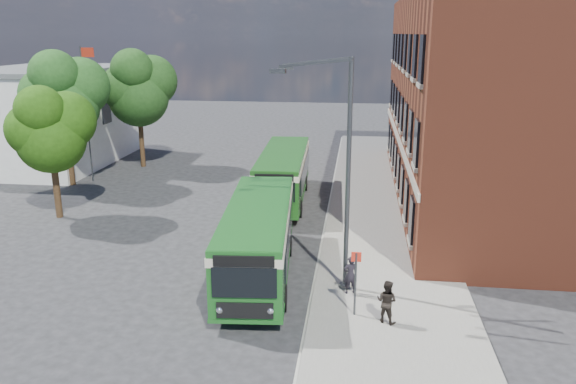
# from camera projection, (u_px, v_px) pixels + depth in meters

# --- Properties ---
(ground) EXTENTS (120.00, 120.00, 0.00)m
(ground) POSITION_uv_depth(u_px,v_px,m) (228.00, 264.00, 24.69)
(ground) COLOR #252527
(ground) RESTS_ON ground
(pavement) EXTENTS (6.00, 48.00, 0.15)m
(pavement) POSITION_uv_depth(u_px,v_px,m) (382.00, 213.00, 31.46)
(pavement) COLOR gray
(pavement) RESTS_ON ground
(kerb_line) EXTENTS (0.12, 48.00, 0.01)m
(kerb_line) POSITION_uv_depth(u_px,v_px,m) (328.00, 212.00, 31.85)
(kerb_line) COLOR beige
(kerb_line) RESTS_ON ground
(brick_office) EXTENTS (12.10, 26.00, 14.20)m
(brick_office) POSITION_uv_depth(u_px,v_px,m) (507.00, 84.00, 32.55)
(brick_office) COLOR brown
(brick_office) RESTS_ON ground
(white_building) EXTENTS (9.40, 13.40, 7.30)m
(white_building) POSITION_uv_depth(u_px,v_px,m) (50.00, 116.00, 43.05)
(white_building) COLOR silver
(white_building) RESTS_ON ground
(flagpole) EXTENTS (0.95, 0.10, 9.00)m
(flagpole) POSITION_uv_depth(u_px,v_px,m) (87.00, 109.00, 37.26)
(flagpole) COLOR #3B3E41
(flagpole) RESTS_ON ground
(street_lamp) EXTENTS (2.96, 2.38, 9.00)m
(street_lamp) POSITION_uv_depth(u_px,v_px,m) (338.00, 173.00, 20.89)
(street_lamp) COLOR #3B3E41
(street_lamp) RESTS_ON ground
(bus_stop_sign) EXTENTS (0.35, 0.08, 2.52)m
(bus_stop_sign) POSITION_uv_depth(u_px,v_px,m) (355.00, 279.00, 19.60)
(bus_stop_sign) COLOR #3B3E41
(bus_stop_sign) RESTS_ON ground
(bus_front) EXTENTS (3.41, 10.22, 3.02)m
(bus_front) POSITION_uv_depth(u_px,v_px,m) (258.00, 234.00, 23.09)
(bus_front) COLOR #1B5A1E
(bus_front) RESTS_ON ground
(bus_rear) EXTENTS (2.98, 10.35, 3.02)m
(bus_rear) POSITION_uv_depth(u_px,v_px,m) (283.00, 171.00, 33.65)
(bus_rear) COLOR #1D541A
(bus_rear) RESTS_ON ground
(pedestrian_a) EXTENTS (0.63, 0.51, 1.50)m
(pedestrian_a) POSITION_uv_depth(u_px,v_px,m) (350.00, 275.00, 21.41)
(pedestrian_a) COLOR black
(pedestrian_a) RESTS_ON pavement
(pedestrian_b) EXTENTS (0.93, 0.86, 1.54)m
(pedestrian_b) POSITION_uv_depth(u_px,v_px,m) (387.00, 301.00, 19.26)
(pedestrian_b) COLOR black
(pedestrian_b) RESTS_ON pavement
(tree_left) EXTENTS (4.31, 4.10, 7.28)m
(tree_left) POSITION_uv_depth(u_px,v_px,m) (50.00, 129.00, 29.62)
(tree_left) COLOR #332312
(tree_left) RESTS_ON ground
(tree_mid) EXTENTS (5.25, 4.99, 8.86)m
(tree_mid) POSITION_uv_depth(u_px,v_px,m) (64.00, 94.00, 35.93)
(tree_mid) COLOR #332312
(tree_mid) RESTS_ON ground
(tree_right) EXTENTS (5.20, 4.95, 8.79)m
(tree_right) POSITION_uv_depth(u_px,v_px,m) (138.00, 87.00, 41.14)
(tree_right) COLOR #332312
(tree_right) RESTS_ON ground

